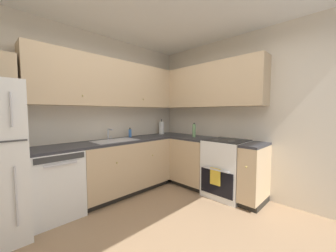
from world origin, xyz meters
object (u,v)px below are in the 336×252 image
object	(u,v)px
dishwasher	(55,183)
paper_towel_roll	(162,128)
oven_range	(227,168)
oil_bottle	(194,130)
soap_bottle	(130,133)

from	to	relation	value
dishwasher	paper_towel_roll	size ratio (longest dim) A/B	2.73
oven_range	paper_towel_roll	xyz separation A→B (m)	(-0.10, 1.47, 0.58)
oil_bottle	oven_range	bearing A→B (deg)	-88.41
oven_range	soap_bottle	xyz separation A→B (m)	(-0.88, 1.49, 0.53)
oil_bottle	soap_bottle	bearing A→B (deg)	136.37
oven_range	soap_bottle	distance (m)	1.81
oven_range	oil_bottle	world-z (taller)	oil_bottle
soap_bottle	oil_bottle	bearing A→B (deg)	-43.63
oven_range	paper_towel_roll	bearing A→B (deg)	93.77
oil_bottle	paper_towel_roll	bearing A→B (deg)	95.57
paper_towel_roll	oven_range	bearing A→B (deg)	-86.23
oil_bottle	dishwasher	bearing A→B (deg)	163.57
paper_towel_roll	oil_bottle	distance (m)	0.81
paper_towel_roll	soap_bottle	bearing A→B (deg)	178.54
dishwasher	soap_bottle	bearing A→B (deg)	7.82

